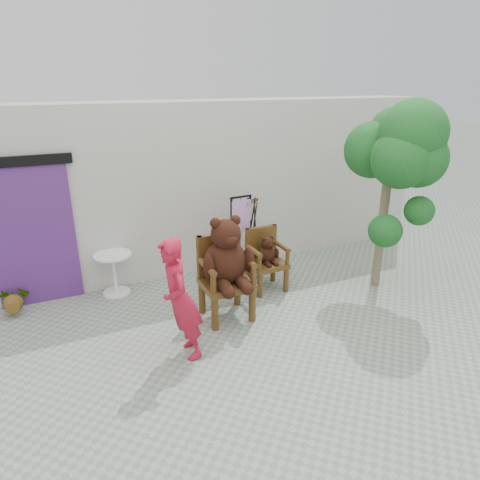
{
  "coord_description": "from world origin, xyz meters",
  "views": [
    {
      "loc": [
        -2.71,
        -4.27,
        3.33
      ],
      "look_at": [
        -0.05,
        1.48,
        0.95
      ],
      "focal_mm": 32.0,
      "sensor_mm": 36.0,
      "label": 1
    }
  ],
  "objects_px": {
    "cafe_table": "(114,269)",
    "tree": "(400,149)",
    "chair_big": "(226,262)",
    "display_stand": "(241,248)",
    "person": "(180,300)",
    "stool_bucket": "(252,243)",
    "chair_small": "(266,255)"
  },
  "relations": [
    {
      "from": "cafe_table",
      "to": "tree",
      "type": "height_order",
      "value": "tree"
    },
    {
      "from": "chair_big",
      "to": "display_stand",
      "type": "relative_size",
      "value": 1.03
    },
    {
      "from": "person",
      "to": "stool_bucket",
      "type": "relative_size",
      "value": 1.11
    },
    {
      "from": "chair_big",
      "to": "person",
      "type": "bearing_deg",
      "value": -143.22
    },
    {
      "from": "display_stand",
      "to": "stool_bucket",
      "type": "xyz_separation_m",
      "value": [
        0.22,
        0.0,
        0.06
      ]
    },
    {
      "from": "stool_bucket",
      "to": "tree",
      "type": "relative_size",
      "value": 0.47
    },
    {
      "from": "person",
      "to": "chair_small",
      "type": "bearing_deg",
      "value": 127.1
    },
    {
      "from": "cafe_table",
      "to": "tree",
      "type": "xyz_separation_m",
      "value": [
        4.21,
        -1.63,
        1.89
      ]
    },
    {
      "from": "chair_big",
      "to": "person",
      "type": "distance_m",
      "value": 1.11
    },
    {
      "from": "chair_big",
      "to": "tree",
      "type": "distance_m",
      "value": 3.19
    },
    {
      "from": "person",
      "to": "cafe_table",
      "type": "distance_m",
      "value": 2.18
    },
    {
      "from": "cafe_table",
      "to": "person",
      "type": "bearing_deg",
      "value": -76.99
    },
    {
      "from": "chair_small",
      "to": "stool_bucket",
      "type": "relative_size",
      "value": 0.71
    },
    {
      "from": "cafe_table",
      "to": "display_stand",
      "type": "xyz_separation_m",
      "value": [
        2.12,
        -0.35,
        0.14
      ]
    },
    {
      "from": "chair_big",
      "to": "tree",
      "type": "height_order",
      "value": "tree"
    },
    {
      "from": "chair_big",
      "to": "stool_bucket",
      "type": "height_order",
      "value": "chair_big"
    },
    {
      "from": "tree",
      "to": "cafe_table",
      "type": "bearing_deg",
      "value": 158.78
    },
    {
      "from": "cafe_table",
      "to": "display_stand",
      "type": "bearing_deg",
      "value": -9.3
    },
    {
      "from": "display_stand",
      "to": "tree",
      "type": "relative_size",
      "value": 0.49
    },
    {
      "from": "display_stand",
      "to": "tree",
      "type": "height_order",
      "value": "tree"
    },
    {
      "from": "cafe_table",
      "to": "stool_bucket",
      "type": "distance_m",
      "value": 2.38
    },
    {
      "from": "chair_big",
      "to": "cafe_table",
      "type": "height_order",
      "value": "chair_big"
    },
    {
      "from": "stool_bucket",
      "to": "tree",
      "type": "height_order",
      "value": "tree"
    },
    {
      "from": "person",
      "to": "cafe_table",
      "type": "xyz_separation_m",
      "value": [
        -0.48,
        2.1,
        -0.36
      ]
    },
    {
      "from": "chair_small",
      "to": "display_stand",
      "type": "distance_m",
      "value": 0.55
    },
    {
      "from": "chair_small",
      "to": "display_stand",
      "type": "bearing_deg",
      "value": 114.28
    },
    {
      "from": "chair_small",
      "to": "person",
      "type": "xyz_separation_m",
      "value": [
        -1.86,
        -1.25,
        0.21
      ]
    },
    {
      "from": "chair_small",
      "to": "cafe_table",
      "type": "relative_size",
      "value": 1.47
    },
    {
      "from": "chair_big",
      "to": "cafe_table",
      "type": "relative_size",
      "value": 2.22
    },
    {
      "from": "cafe_table",
      "to": "tree",
      "type": "distance_m",
      "value": 4.89
    },
    {
      "from": "stool_bucket",
      "to": "chair_small",
      "type": "bearing_deg",
      "value": -89.9
    },
    {
      "from": "stool_bucket",
      "to": "tree",
      "type": "distance_m",
      "value": 2.83
    }
  ]
}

